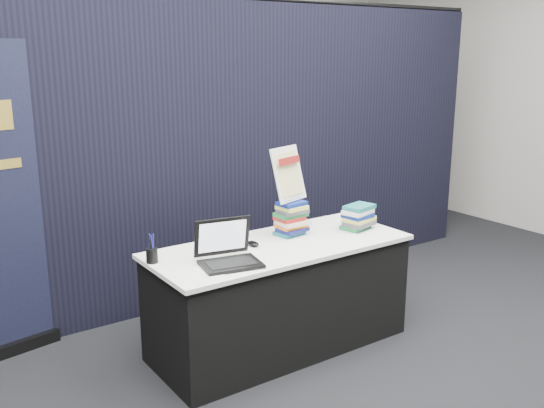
{
  "coord_description": "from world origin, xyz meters",
  "views": [
    {
      "loc": [
        -2.27,
        -2.62,
        2.02
      ],
      "look_at": [
        -0.06,
        0.55,
        1.04
      ],
      "focal_mm": 40.0,
      "sensor_mm": 36.0,
      "label": 1
    }
  ],
  "objects": [
    {
      "name": "mouse",
      "position": [
        -0.17,
        0.62,
        0.77
      ],
      "size": [
        0.06,
        0.1,
        0.03
      ],
      "primitive_type": "ellipsoid",
      "rotation": [
        0.0,
        0.0,
        0.02
      ],
      "color": "black",
      "rests_on": "display_table"
    },
    {
      "name": "display_table",
      "position": [
        0.0,
        0.55,
        0.38
      ],
      "size": [
        1.8,
        0.75,
        0.75
      ],
      "color": "black",
      "rests_on": "floor"
    },
    {
      "name": "pen_cup",
      "position": [
        -0.86,
        0.7,
        0.8
      ],
      "size": [
        0.1,
        0.1,
        0.09
      ],
      "primitive_type": "cylinder",
      "rotation": [
        0.0,
        0.0,
        0.4
      ],
      "color": "black",
      "rests_on": "display_table"
    },
    {
      "name": "wall_back",
      "position": [
        0.0,
        4.0,
        1.75
      ],
      "size": [
        8.0,
        0.02,
        3.5
      ],
      "primitive_type": "cube",
      "color": "#A2A099",
      "rests_on": "floor"
    },
    {
      "name": "drape_partition",
      "position": [
        0.0,
        1.6,
        1.2
      ],
      "size": [
        6.0,
        0.08,
        2.4
      ],
      "primitive_type": "cube",
      "color": "black",
      "rests_on": "floor"
    },
    {
      "name": "stacking_chair",
      "position": [
        0.27,
        1.45,
        0.53
      ],
      "size": [
        0.46,
        0.46,
        0.95
      ],
      "rotation": [
        0.0,
        0.0,
        0.08
      ],
      "color": "black",
      "rests_on": "floor"
    },
    {
      "name": "info_sign",
      "position": [
        0.19,
        0.71,
        1.18
      ],
      "size": [
        0.31,
        0.19,
        0.39
      ],
      "rotation": [
        0.0,
        0.0,
        0.29
      ],
      "color": "black",
      "rests_on": "book_stack_tall"
    },
    {
      "name": "laptop",
      "position": [
        -0.49,
        0.42,
        0.81
      ],
      "size": [
        0.4,
        0.35,
        0.27
      ],
      "rotation": [
        0.0,
        0.0,
        -0.19
      ],
      "color": "black",
      "rests_on": "display_table"
    },
    {
      "name": "brochure_mid",
      "position": [
        -0.52,
        0.45,
        0.75
      ],
      "size": [
        0.31,
        0.24,
        0.0
      ],
      "primitive_type": "cube",
      "rotation": [
        0.0,
        0.0,
        0.15
      ],
      "color": "silver",
      "rests_on": "display_table"
    },
    {
      "name": "brochure_right",
      "position": [
        -0.39,
        0.54,
        0.75
      ],
      "size": [
        0.39,
        0.32,
        0.0
      ],
      "primitive_type": "cube",
      "rotation": [
        0.0,
        0.0,
        0.27
      ],
      "color": "white",
      "rests_on": "display_table"
    },
    {
      "name": "brochure_left",
      "position": [
        -0.56,
        0.37,
        0.75
      ],
      "size": [
        0.33,
        0.25,
        0.0
      ],
      "primitive_type": "cube",
      "rotation": [
        0.0,
        0.0,
        0.13
      ],
      "color": "white",
      "rests_on": "display_table"
    },
    {
      "name": "book_stack_short",
      "position": [
        0.68,
        0.52,
        0.84
      ],
      "size": [
        0.24,
        0.21,
        0.18
      ],
      "rotation": [
        0.0,
        0.0,
        0.24
      ],
      "color": "#1D6E3B",
      "rests_on": "display_table"
    },
    {
      "name": "floor",
      "position": [
        0.0,
        0.0,
        0.0
      ],
      "size": [
        8.0,
        8.0,
        0.0
      ],
      "primitive_type": "plane",
      "color": "black",
      "rests_on": "ground"
    },
    {
      "name": "book_stack_tall",
      "position": [
        0.19,
        0.68,
        0.87
      ],
      "size": [
        0.21,
        0.17,
        0.24
      ],
      "rotation": [
        0.0,
        0.0,
        0.08
      ],
      "color": "#1B6468",
      "rests_on": "display_table"
    }
  ]
}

